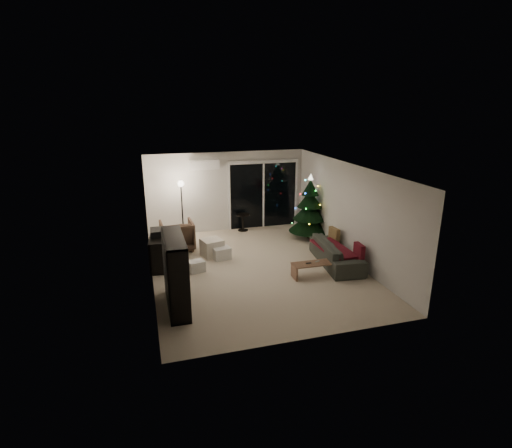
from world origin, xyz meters
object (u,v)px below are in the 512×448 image
Objects in this scene: coffee_table at (314,269)px; bookshelf at (166,274)px; media_cabinet at (160,250)px; sofa at (336,253)px; christmas_tree at (310,207)px; armchair at (177,235)px.

bookshelf is at bearing -169.37° from coffee_table.
media_cabinet is (0.00, 2.27, -0.35)m from bookshelf.
bookshelf is at bearing 111.25° from sofa.
coffee_table is 0.55× the size of christmas_tree.
christmas_tree is at bearing 17.32° from media_cabinet.
media_cabinet is at bearing -168.29° from christmas_tree.
armchair is at bearing 66.58° from sofa.
christmas_tree is at bearing 175.89° from armchair.
media_cabinet is 1.16m from armchair.
armchair reaches higher than sofa.
coffee_table is at bearing 128.78° from sofa.
bookshelf is 1.40× the size of coffee_table.
media_cabinet is 0.62× the size of sofa.
sofa is (3.78, -2.19, -0.11)m from armchair.
bookshelf is 2.30m from media_cabinet.
coffee_table is at bearing -14.14° from bookshelf.
media_cabinet is at bearing 66.23° from bookshelf.
armchair reaches higher than media_cabinet.
bookshelf is 4.47m from sofa.
christmas_tree is (4.44, 0.92, 0.58)m from media_cabinet.
coffee_table is at bearing -110.73° from christmas_tree.
sofa is at bearing 33.10° from coffee_table.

